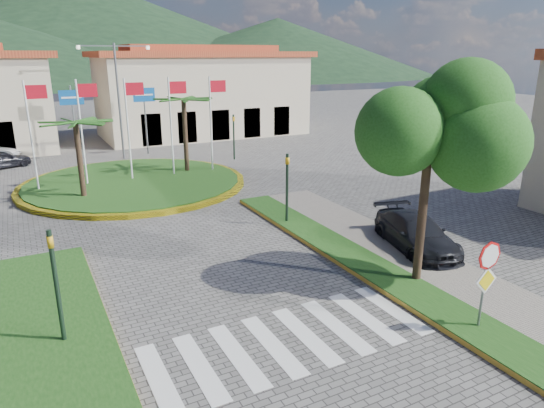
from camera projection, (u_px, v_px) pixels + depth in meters
name	position (u px, v px, depth m)	size (l,w,h in m)	color
sidewalk_right	(505.00, 319.00, 13.75)	(4.00, 28.00, 0.15)	gray
verge_right	(475.00, 329.00, 13.21)	(1.60, 28.00, 0.18)	#184112
median_left	(9.00, 367.00, 11.61)	(5.00, 14.00, 0.18)	#184112
crosswalk	(286.00, 341.00, 12.81)	(8.00, 3.00, 0.01)	silver
roundabout_island	(135.00, 182.00, 28.00)	(12.70, 12.70, 6.00)	yellow
stop_sign	(487.00, 272.00, 12.72)	(0.80, 0.11, 2.65)	slate
deciduous_tree	(431.00, 127.00, 14.56)	(3.60, 3.60, 6.80)	black
traffic_light_left	(55.00, 277.00, 12.06)	(0.15, 0.18, 3.20)	black
traffic_light_right	(287.00, 182.00, 21.00)	(0.15, 0.18, 3.20)	black
traffic_light_far	(234.00, 132.00, 34.40)	(0.18, 0.15, 3.20)	black
direction_sign_west	(73.00, 110.00, 33.72)	(1.60, 0.14, 5.20)	slate
direction_sign_east	(145.00, 107.00, 35.93)	(1.60, 0.14, 5.20)	slate
street_lamp_centre	(118.00, 95.00, 33.94)	(4.80, 0.16, 8.00)	slate
building_right	(202.00, 92.00, 44.87)	(19.08, 9.54, 8.05)	beige
hill_far_mid	(80.00, 28.00, 147.10)	(180.00, 180.00, 30.00)	black
hill_far_east	(278.00, 48.00, 152.02)	(120.00, 120.00, 18.00)	black
car_dark_a	(3.00, 160.00, 32.09)	(1.36, 3.38, 1.15)	black
car_dark_b	(209.00, 131.00, 43.82)	(1.35, 3.87, 1.28)	black
car_side_right	(416.00, 233.00, 18.62)	(1.87, 4.60, 1.34)	black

